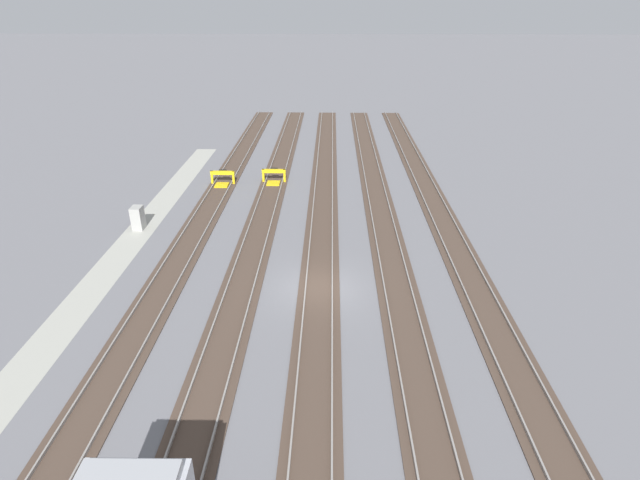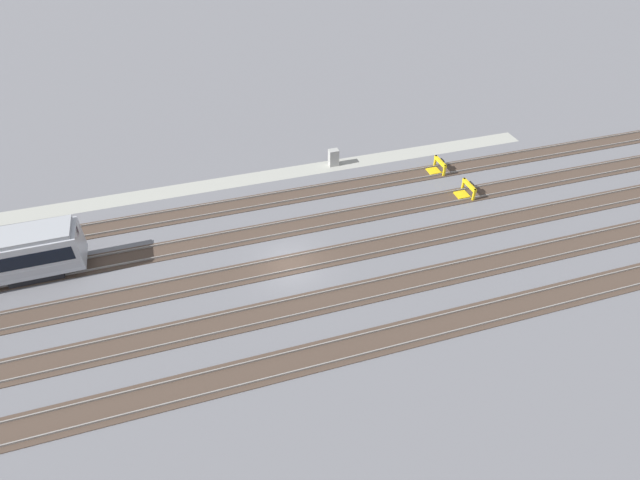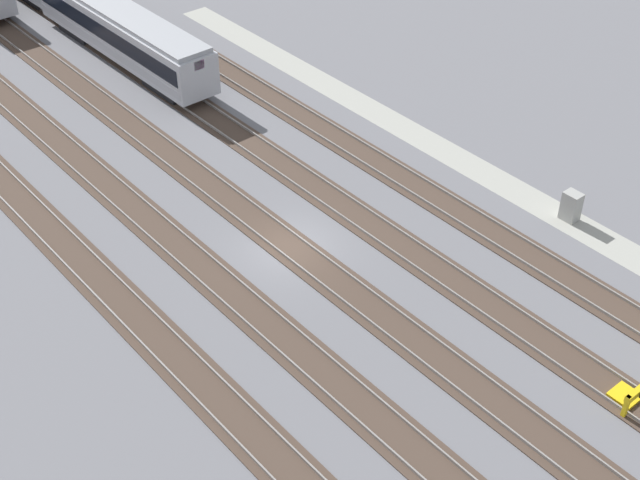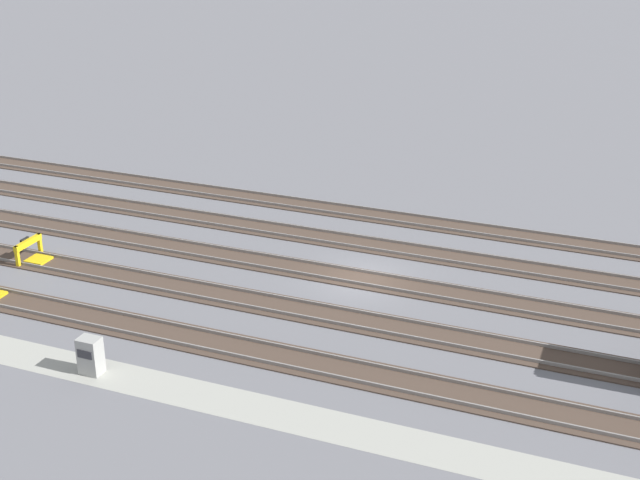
# 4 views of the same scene
# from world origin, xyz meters

# --- Properties ---
(ground_plane) EXTENTS (400.00, 400.00, 0.00)m
(ground_plane) POSITION_xyz_m (0.00, 0.00, 0.00)
(ground_plane) COLOR slate
(service_walkway) EXTENTS (54.00, 2.00, 0.01)m
(service_walkway) POSITION_xyz_m (0.00, -12.31, 0.00)
(service_walkway) COLOR #9E9E93
(service_walkway) RESTS_ON ground
(rail_track_nearest) EXTENTS (90.00, 2.23, 0.21)m
(rail_track_nearest) POSITION_xyz_m (0.00, -8.49, 0.04)
(rail_track_nearest) COLOR #47382D
(rail_track_nearest) RESTS_ON ground
(rail_track_near_inner) EXTENTS (90.00, 2.24, 0.21)m
(rail_track_near_inner) POSITION_xyz_m (0.00, -4.24, 0.04)
(rail_track_near_inner) COLOR #47382D
(rail_track_near_inner) RESTS_ON ground
(rail_track_middle) EXTENTS (90.00, 2.24, 0.21)m
(rail_track_middle) POSITION_xyz_m (0.00, 0.00, 0.04)
(rail_track_middle) COLOR #47382D
(rail_track_middle) RESTS_ON ground
(rail_track_far_inner) EXTENTS (90.00, 2.23, 0.21)m
(rail_track_far_inner) POSITION_xyz_m (0.00, 4.24, 0.04)
(rail_track_far_inner) COLOR #47382D
(rail_track_far_inner) RESTS_ON ground
(rail_track_farthest) EXTENTS (90.00, 2.23, 0.21)m
(rail_track_farthest) POSITION_xyz_m (0.00, 8.49, 0.04)
(rail_track_farthest) COLOR #47382D
(rail_track_farthest) RESTS_ON ground
(bumper_stop_nearest_track) EXTENTS (1.34, 2.00, 1.22)m
(bumper_stop_nearest_track) POSITION_xyz_m (-16.20, -8.49, 0.51)
(bumper_stop_nearest_track) COLOR gold
(bumper_stop_nearest_track) RESTS_ON ground
(bumper_stop_near_inner_track) EXTENTS (1.34, 2.00, 1.22)m
(bumper_stop_near_inner_track) POSITION_xyz_m (-16.76, -4.24, 0.51)
(bumper_stop_near_inner_track) COLOR gold
(bumper_stop_near_inner_track) RESTS_ON ground
(electrical_cabinet) EXTENTS (0.90, 0.73, 1.60)m
(electrical_cabinet) POSITION_xyz_m (-7.38, -12.43, 0.80)
(electrical_cabinet) COLOR #9E9E99
(electrical_cabinet) RESTS_ON ground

